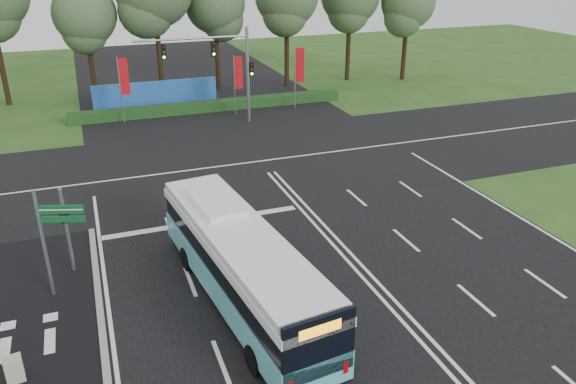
{
  "coord_description": "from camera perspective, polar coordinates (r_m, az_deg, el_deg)",
  "views": [
    {
      "loc": [
        -9.54,
        -19.2,
        12.38
      ],
      "look_at": [
        -1.7,
        2.0,
        2.38
      ],
      "focal_mm": 35.0,
      "sensor_mm": 36.0,
      "label": 1
    }
  ],
  "objects": [
    {
      "name": "city_bus",
      "position": [
        20.71,
        -4.76,
        -7.41
      ],
      "size": [
        3.7,
        11.68,
        3.29
      ],
      "rotation": [
        0.0,
        0.0,
        0.12
      ],
      "color": "#54B1C3",
      "rests_on": "ground"
    },
    {
      "name": "ground",
      "position": [
        24.76,
        5.33,
        -6.26
      ],
      "size": [
        120.0,
        120.0,
        0.0
      ],
      "primitive_type": "plane",
      "color": "#244F1A",
      "rests_on": "ground"
    },
    {
      "name": "traffic_light_gantry",
      "position": [
        41.6,
        -6.57,
        13.02
      ],
      "size": [
        8.41,
        0.28,
        7.0
      ],
      "color": "gray",
      "rests_on": "ground"
    },
    {
      "name": "road_cross",
      "position": [
        34.89,
        -3.09,
        3.08
      ],
      "size": [
        120.0,
        14.0,
        0.05
      ],
      "primitive_type": "cube",
      "color": "black",
      "rests_on": "ground"
    },
    {
      "name": "road_main",
      "position": [
        24.75,
        5.33,
        -6.22
      ],
      "size": [
        20.0,
        120.0,
        0.04
      ],
      "primitive_type": "cube",
      "color": "black",
      "rests_on": "ground"
    },
    {
      "name": "kerb_strip",
      "position": [
        20.36,
        -18.19,
        -14.8
      ],
      "size": [
        0.25,
        18.0,
        0.12
      ],
      "primitive_type": "cube",
      "color": "gray",
      "rests_on": "ground"
    },
    {
      "name": "banner_flag_left",
      "position": [
        43.44,
        -16.41,
        10.77
      ],
      "size": [
        0.72,
        0.24,
        5.01
      ],
      "rotation": [
        0.0,
        0.0,
        -0.27
      ],
      "color": "gray",
      "rests_on": "ground"
    },
    {
      "name": "pedestrian_signal",
      "position": [
        24.08,
        -21.57,
        -3.41
      ],
      "size": [
        0.35,
        0.43,
        3.72
      ],
      "rotation": [
        0.0,
        0.0,
        0.43
      ],
      "color": "gray",
      "rests_on": "ground"
    },
    {
      "name": "bike_path",
      "position": [
        20.58,
        -25.07,
        -15.69
      ],
      "size": [
        5.0,
        18.0,
        0.06
      ],
      "primitive_type": "cube",
      "color": "black",
      "rests_on": "ground"
    },
    {
      "name": "hedge",
      "position": [
        46.31,
        -7.81,
        8.65
      ],
      "size": [
        22.0,
        1.2,
        0.8
      ],
      "primitive_type": "cube",
      "color": "#143817",
      "rests_on": "ground"
    },
    {
      "name": "blue_hoarding",
      "position": [
        47.88,
        -13.27,
        9.6
      ],
      "size": [
        10.0,
        0.3,
        2.2
      ],
      "primitive_type": "cube",
      "color": "#2059AE",
      "rests_on": "ground"
    },
    {
      "name": "banner_flag_right",
      "position": [
        45.72,
        1.08,
        12.37
      ],
      "size": [
        0.7,
        0.33,
        5.06
      ],
      "rotation": [
        0.0,
        0.0,
        -0.4
      ],
      "color": "gray",
      "rests_on": "ground"
    },
    {
      "name": "banner_flag_mid",
      "position": [
        44.39,
        -5.16,
        11.62
      ],
      "size": [
        0.68,
        0.17,
        4.67
      ],
      "rotation": [
        0.0,
        0.0,
        -0.18
      ],
      "color": "gray",
      "rests_on": "ground"
    },
    {
      "name": "street_sign",
      "position": [
        22.29,
        -22.91,
        -3.75
      ],
      "size": [
        1.66,
        0.61,
        4.44
      ],
      "rotation": [
        0.0,
        0.0,
        -0.32
      ],
      "color": "gray",
      "rests_on": "ground"
    },
    {
      "name": "utility_cabinet",
      "position": [
        19.88,
        -26.05,
        -15.93
      ],
      "size": [
        0.59,
        0.52,
        0.89
      ],
      "primitive_type": "cube",
      "rotation": [
        0.0,
        0.0,
        0.16
      ],
      "color": "#B8AC94",
      "rests_on": "ground"
    }
  ]
}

